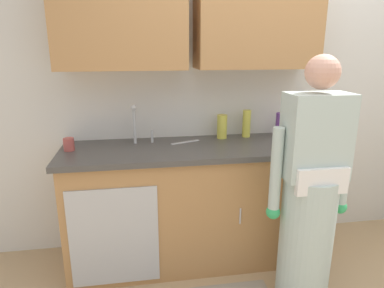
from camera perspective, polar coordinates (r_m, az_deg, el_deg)
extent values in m
cube|color=silver|center=(2.96, 9.87, 9.67)|extent=(4.80, 0.10, 2.70)
cube|color=#B27F4C|center=(2.57, -11.83, 19.84)|extent=(0.91, 0.34, 0.70)
cube|color=#B27F4C|center=(2.73, 10.80, 19.65)|extent=(0.91, 0.34, 0.70)
cube|color=#B27F4C|center=(2.75, 0.28, -10.21)|extent=(1.90, 0.60, 0.90)
cube|color=#B7BABF|center=(2.48, -12.80, -14.95)|extent=(0.60, 0.01, 0.72)
cylinder|color=silver|center=(2.52, 8.03, -11.79)|extent=(0.01, 0.01, 0.12)
cylinder|color=silver|center=(2.67, 16.99, -10.72)|extent=(0.01, 0.01, 0.12)
cube|color=#474442|center=(2.58, 0.30, -0.77)|extent=(1.96, 0.66, 0.04)
cube|color=#B7BABF|center=(2.54, -8.47, -1.28)|extent=(0.50, 0.36, 0.03)
cylinder|color=#B7BABF|center=(2.65, -9.55, 3.25)|extent=(0.02, 0.02, 0.30)
sphere|color=#B7BABF|center=(2.56, -9.69, 6.02)|extent=(0.04, 0.04, 0.04)
cylinder|color=#B7BABF|center=(2.67, -6.67, 1.28)|extent=(0.02, 0.02, 0.10)
cylinder|color=#B2C6C1|center=(2.44, 18.36, -14.90)|extent=(0.34, 0.34, 0.88)
cube|color=#B2C6C1|center=(2.18, 19.94, 1.18)|extent=(0.38, 0.22, 0.52)
sphere|color=#D79D86|center=(2.12, 20.92, 11.14)|extent=(0.20, 0.20, 0.20)
cube|color=white|center=(2.15, 20.87, -5.82)|extent=(0.32, 0.04, 0.16)
cylinder|color=#B2C6C1|center=(2.16, 13.79, -4.42)|extent=(0.07, 0.07, 0.55)
sphere|color=#33B266|center=(2.27, 13.33, -10.95)|extent=(0.09, 0.09, 0.09)
cylinder|color=#B2C6C1|center=(2.38, 24.10, -3.54)|extent=(0.07, 0.07, 0.55)
sphere|color=#33B266|center=(2.47, 23.38, -9.56)|extent=(0.09, 0.09, 0.09)
cylinder|color=#D8D14C|center=(2.78, 5.02, 2.91)|extent=(0.08, 0.08, 0.19)
cylinder|color=#66388C|center=(2.89, 14.48, 3.05)|extent=(0.08, 0.08, 0.20)
cylinder|color=#D8D14C|center=(2.85, 9.05, 3.38)|extent=(0.07, 0.07, 0.22)
cylinder|color=#B24C47|center=(2.60, -19.81, -0.06)|extent=(0.08, 0.08, 0.09)
cube|color=silver|center=(2.67, -1.16, 0.32)|extent=(0.23, 0.11, 0.01)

